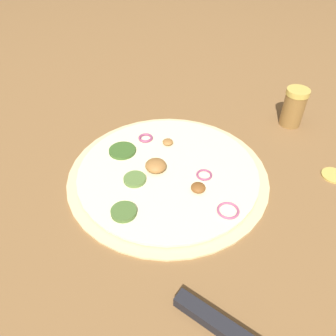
{
  "coord_description": "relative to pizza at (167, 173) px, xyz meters",
  "views": [
    {
      "loc": [
        0.26,
        -0.38,
        0.43
      ],
      "look_at": [
        0.0,
        0.0,
        0.02
      ],
      "focal_mm": 35.0,
      "sensor_mm": 36.0,
      "label": 1
    }
  ],
  "objects": [
    {
      "name": "ground_plane",
      "position": [
        0.0,
        0.0,
        -0.01
      ],
      "size": [
        3.0,
        3.0,
        0.0
      ],
      "primitive_type": "plane",
      "color": "brown"
    },
    {
      "name": "pizza",
      "position": [
        0.0,
        0.0,
        0.0
      ],
      "size": [
        0.38,
        0.38,
        0.03
      ],
      "color": "beige",
      "rests_on": "ground_plane"
    },
    {
      "name": "spice_jar",
      "position": [
        0.13,
        0.3,
        0.04
      ],
      "size": [
        0.05,
        0.05,
        0.09
      ],
      "color": "olive",
      "rests_on": "ground_plane"
    },
    {
      "name": "loose_cap",
      "position": [
        0.26,
        0.18,
        -0.0
      ],
      "size": [
        0.04,
        0.04,
        0.01
      ],
      "color": "gold",
      "rests_on": "ground_plane"
    }
  ]
}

